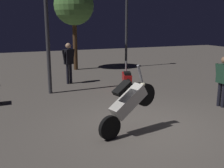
% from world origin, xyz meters
% --- Properties ---
extents(ground_plane, '(40.00, 40.00, 0.00)m').
position_xyz_m(ground_plane, '(0.00, 0.00, 0.00)').
color(ground_plane, '#605951').
extents(motorcycle_white_foreground, '(1.63, 0.54, 1.63)m').
position_xyz_m(motorcycle_white_foreground, '(-0.57, -0.16, 0.74)').
color(motorcycle_white_foreground, black).
rests_on(motorcycle_white_foreground, ground_plane).
extents(motorcycle_red_parked_left, '(0.66, 1.60, 1.11)m').
position_xyz_m(motorcycle_red_parked_left, '(1.23, 3.64, 0.44)').
color(motorcycle_red_parked_left, black).
rests_on(motorcycle_red_parked_left, ground_plane).
extents(person_rider_beside, '(0.65, 0.37, 1.76)m').
position_xyz_m(person_rider_beside, '(-0.57, 5.66, 1.06)').
color(person_rider_beside, black).
rests_on(person_rider_beside, ground_plane).
extents(person_bystander_far, '(0.27, 0.66, 1.59)m').
position_xyz_m(person_bystander_far, '(3.05, 0.60, 0.94)').
color(person_bystander_far, black).
rests_on(person_bystander_far, ground_plane).
extents(streetlamp_near, '(0.36, 0.36, 4.56)m').
position_xyz_m(streetlamp_near, '(3.61, 8.69, 2.93)').
color(streetlamp_near, '#38383D').
rests_on(streetlamp_near, ground_plane).
extents(streetlamp_far, '(0.36, 0.36, 5.16)m').
position_xyz_m(streetlamp_far, '(-1.63, 4.32, 3.26)').
color(streetlamp_far, '#38383D').
rests_on(streetlamp_far, ground_plane).
extents(tree_left_bg, '(2.16, 2.16, 4.61)m').
position_xyz_m(tree_left_bg, '(0.63, 9.05, 3.50)').
color(tree_left_bg, '#4C331E').
rests_on(tree_left_bg, ground_plane).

